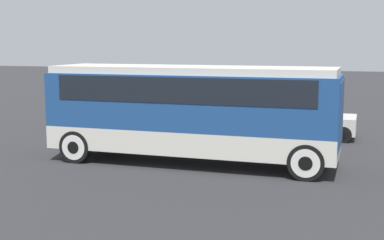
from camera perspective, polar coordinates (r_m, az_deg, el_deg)
ground_plane at (r=17.20m, az=0.00°, el=-4.58°), size 120.00×120.00×0.00m
tour_bus at (r=16.86m, az=0.31°, el=1.55°), size 9.11×2.60×3.08m
parked_car_near at (r=26.15m, az=-0.71°, el=1.47°), size 4.03×1.82×1.51m
parked_car_mid at (r=22.28m, az=11.82°, el=0.01°), size 4.05×1.97×1.39m
parked_car_far at (r=23.36m, az=0.21°, el=0.55°), size 4.61×1.85×1.40m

